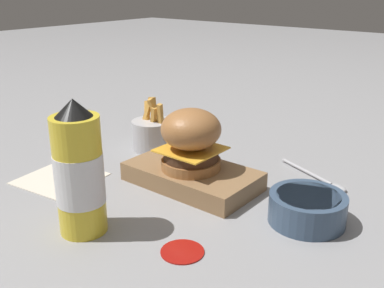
{
  "coord_description": "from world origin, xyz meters",
  "views": [
    {
      "loc": [
        -0.54,
        0.68,
        0.39
      ],
      "look_at": [
        -0.02,
        0.05,
        0.09
      ],
      "focal_mm": 42.0,
      "sensor_mm": 36.0,
      "label": 1
    }
  ],
  "objects_px": {
    "serving_board": "(192,176)",
    "burger": "(191,139)",
    "spoon": "(323,180)",
    "ketchup_bottle": "(79,173)",
    "fries_basket": "(152,133)",
    "side_bowl": "(307,208)"
  },
  "relations": [
    {
      "from": "serving_board",
      "to": "side_bowl",
      "type": "bearing_deg",
      "value": -178.18
    },
    {
      "from": "ketchup_bottle",
      "to": "side_bowl",
      "type": "bearing_deg",
      "value": -137.02
    },
    {
      "from": "burger",
      "to": "spoon",
      "type": "bearing_deg",
      "value": -138.13
    },
    {
      "from": "side_bowl",
      "to": "spoon",
      "type": "relative_size",
      "value": 0.74
    },
    {
      "from": "burger",
      "to": "ketchup_bottle",
      "type": "height_order",
      "value": "ketchup_bottle"
    },
    {
      "from": "serving_board",
      "to": "spoon",
      "type": "distance_m",
      "value": 0.27
    },
    {
      "from": "ketchup_bottle",
      "to": "fries_basket",
      "type": "height_order",
      "value": "ketchup_bottle"
    },
    {
      "from": "serving_board",
      "to": "burger",
      "type": "xyz_separation_m",
      "value": [
        -0.0,
        0.0,
        0.08
      ]
    },
    {
      "from": "side_bowl",
      "to": "fries_basket",
      "type": "bearing_deg",
      "value": -11.77
    },
    {
      "from": "fries_basket",
      "to": "side_bowl",
      "type": "xyz_separation_m",
      "value": [
        -0.45,
        0.09,
        -0.01
      ]
    },
    {
      "from": "burger",
      "to": "fries_basket",
      "type": "bearing_deg",
      "value": -27.03
    },
    {
      "from": "ketchup_bottle",
      "to": "spoon",
      "type": "height_order",
      "value": "ketchup_bottle"
    },
    {
      "from": "ketchup_bottle",
      "to": "spoon",
      "type": "distance_m",
      "value": 0.49
    },
    {
      "from": "serving_board",
      "to": "ketchup_bottle",
      "type": "relative_size",
      "value": 1.17
    },
    {
      "from": "fries_basket",
      "to": "spoon",
      "type": "bearing_deg",
      "value": -169.55
    },
    {
      "from": "side_bowl",
      "to": "burger",
      "type": "bearing_deg",
      "value": 2.67
    },
    {
      "from": "burger",
      "to": "spoon",
      "type": "distance_m",
      "value": 0.29
    },
    {
      "from": "serving_board",
      "to": "burger",
      "type": "relative_size",
      "value": 2.15
    },
    {
      "from": "fries_basket",
      "to": "side_bowl",
      "type": "relative_size",
      "value": 0.99
    },
    {
      "from": "serving_board",
      "to": "side_bowl",
      "type": "xyz_separation_m",
      "value": [
        -0.24,
        -0.01,
        0.01
      ]
    },
    {
      "from": "ketchup_bottle",
      "to": "fries_basket",
      "type": "relative_size",
      "value": 1.73
    },
    {
      "from": "ketchup_bottle",
      "to": "burger",
      "type": "bearing_deg",
      "value": -96.94
    }
  ]
}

